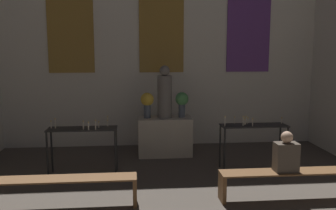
{
  "coord_description": "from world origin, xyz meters",
  "views": [
    {
      "loc": [
        -0.68,
        2.57,
        2.39
      ],
      "look_at": [
        0.0,
        9.91,
        1.26
      ],
      "focal_mm": 40.0,
      "sensor_mm": 36.0,
      "label": 1
    }
  ],
  "objects_px": {
    "pew_back_right": "(296,177)",
    "person_seated": "(286,154)",
    "flower_vase_right": "(182,101)",
    "candle_rack_left": "(83,135)",
    "altar": "(165,136)",
    "pew_back_left": "(55,185)",
    "statue": "(165,94)",
    "flower_vase_left": "(147,102)",
    "candle_rack_right": "(253,132)"
  },
  "relations": [
    {
      "from": "pew_back_right",
      "to": "person_seated",
      "type": "relative_size",
      "value": 3.82
    },
    {
      "from": "flower_vase_right",
      "to": "candle_rack_left",
      "type": "bearing_deg",
      "value": -149.98
    },
    {
      "from": "altar",
      "to": "pew_back_right",
      "type": "distance_m",
      "value": 3.25
    },
    {
      "from": "flower_vase_right",
      "to": "pew_back_left",
      "type": "height_order",
      "value": "flower_vase_right"
    },
    {
      "from": "statue",
      "to": "flower_vase_left",
      "type": "relative_size",
      "value": 2.06
    },
    {
      "from": "pew_back_left",
      "to": "candle_rack_left",
      "type": "bearing_deg",
      "value": 80.98
    },
    {
      "from": "candle_rack_left",
      "to": "candle_rack_right",
      "type": "height_order",
      "value": "candle_rack_right"
    },
    {
      "from": "flower_vase_left",
      "to": "pew_back_left",
      "type": "distance_m",
      "value": 3.16
    },
    {
      "from": "flower_vase_right",
      "to": "pew_back_right",
      "type": "bearing_deg",
      "value": -60.57
    },
    {
      "from": "flower_vase_left",
      "to": "person_seated",
      "type": "relative_size",
      "value": 0.87
    },
    {
      "from": "altar",
      "to": "candle_rack_left",
      "type": "xyz_separation_m",
      "value": [
        -1.65,
        -1.17,
        0.34
      ]
    },
    {
      "from": "altar",
      "to": "flower_vase_left",
      "type": "xyz_separation_m",
      "value": [
        -0.38,
        0.0,
        0.78
      ]
    },
    {
      "from": "altar",
      "to": "statue",
      "type": "bearing_deg",
      "value": -90.0
    },
    {
      "from": "pew_back_left",
      "to": "candle_rack_right",
      "type": "bearing_deg",
      "value": 22.78
    },
    {
      "from": "candle_rack_left",
      "to": "person_seated",
      "type": "relative_size",
      "value": 2.01
    },
    {
      "from": "altar",
      "to": "candle_rack_right",
      "type": "height_order",
      "value": "candle_rack_right"
    },
    {
      "from": "person_seated",
      "to": "statue",
      "type": "bearing_deg",
      "value": 122.54
    },
    {
      "from": "pew_back_left",
      "to": "person_seated",
      "type": "bearing_deg",
      "value": 0.0
    },
    {
      "from": "statue",
      "to": "flower_vase_right",
      "type": "xyz_separation_m",
      "value": [
        0.38,
        0.0,
        -0.17
      ]
    },
    {
      "from": "person_seated",
      "to": "pew_back_right",
      "type": "bearing_deg",
      "value": 0.0
    },
    {
      "from": "statue",
      "to": "pew_back_right",
      "type": "xyz_separation_m",
      "value": [
        1.88,
        -2.65,
        -1.03
      ]
    },
    {
      "from": "altar",
      "to": "person_seated",
      "type": "distance_m",
      "value": 3.16
    },
    {
      "from": "statue",
      "to": "person_seated",
      "type": "height_order",
      "value": "statue"
    },
    {
      "from": "flower_vase_left",
      "to": "candle_rack_left",
      "type": "xyz_separation_m",
      "value": [
        -1.26,
        -1.17,
        -0.45
      ]
    },
    {
      "from": "statue",
      "to": "candle_rack_left",
      "type": "distance_m",
      "value": 2.11
    },
    {
      "from": "flower_vase_right",
      "to": "flower_vase_left",
      "type": "bearing_deg",
      "value": 180.0
    },
    {
      "from": "pew_back_left",
      "to": "pew_back_right",
      "type": "distance_m",
      "value": 3.76
    },
    {
      "from": "flower_vase_right",
      "to": "person_seated",
      "type": "height_order",
      "value": "flower_vase_right"
    },
    {
      "from": "candle_rack_left",
      "to": "flower_vase_right",
      "type": "bearing_deg",
      "value": 30.02
    },
    {
      "from": "person_seated",
      "to": "flower_vase_right",
      "type": "bearing_deg",
      "value": 116.25
    },
    {
      "from": "altar",
      "to": "statue",
      "type": "height_order",
      "value": "statue"
    },
    {
      "from": "altar",
      "to": "pew_back_left",
      "type": "bearing_deg",
      "value": -125.34
    },
    {
      "from": "candle_rack_left",
      "to": "person_seated",
      "type": "height_order",
      "value": "person_seated"
    },
    {
      "from": "pew_back_left",
      "to": "flower_vase_left",
      "type": "bearing_deg",
      "value": 60.57
    },
    {
      "from": "flower_vase_right",
      "to": "candle_rack_right",
      "type": "relative_size",
      "value": 0.43
    },
    {
      "from": "statue",
      "to": "flower_vase_right",
      "type": "distance_m",
      "value": 0.42
    },
    {
      "from": "flower_vase_left",
      "to": "pew_back_right",
      "type": "bearing_deg",
      "value": -49.5
    },
    {
      "from": "statue",
      "to": "person_seated",
      "type": "xyz_separation_m",
      "value": [
        1.69,
        -2.65,
        -0.65
      ]
    },
    {
      "from": "statue",
      "to": "flower_vase_left",
      "type": "bearing_deg",
      "value": 180.0
    },
    {
      "from": "flower_vase_left",
      "to": "candle_rack_right",
      "type": "bearing_deg",
      "value": -30.04
    },
    {
      "from": "altar",
      "to": "candle_rack_right",
      "type": "relative_size",
      "value": 0.92
    },
    {
      "from": "altar",
      "to": "person_seated",
      "type": "bearing_deg",
      "value": -57.46
    },
    {
      "from": "altar",
      "to": "candle_rack_left",
      "type": "relative_size",
      "value": 0.92
    },
    {
      "from": "altar",
      "to": "flower_vase_right",
      "type": "distance_m",
      "value": 0.87
    },
    {
      "from": "flower_vase_left",
      "to": "candle_rack_right",
      "type": "relative_size",
      "value": 0.43
    },
    {
      "from": "pew_back_right",
      "to": "person_seated",
      "type": "height_order",
      "value": "person_seated"
    },
    {
      "from": "candle_rack_right",
      "to": "pew_back_left",
      "type": "xyz_separation_m",
      "value": [
        -3.52,
        -1.48,
        -0.42
      ]
    },
    {
      "from": "statue",
      "to": "candle_rack_right",
      "type": "xyz_separation_m",
      "value": [
        1.64,
        -1.17,
        -0.62
      ]
    },
    {
      "from": "pew_back_left",
      "to": "pew_back_right",
      "type": "height_order",
      "value": "same"
    },
    {
      "from": "flower_vase_right",
      "to": "pew_back_right",
      "type": "distance_m",
      "value": 3.16
    }
  ]
}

